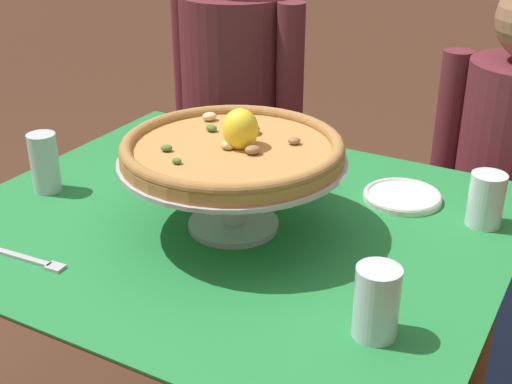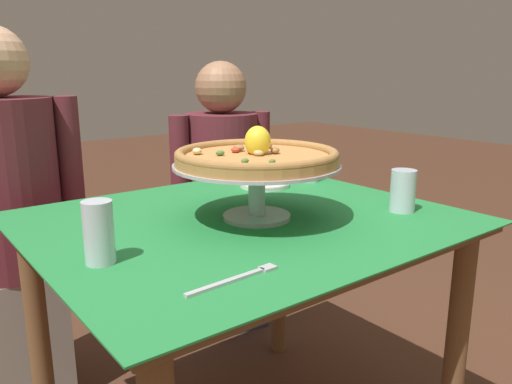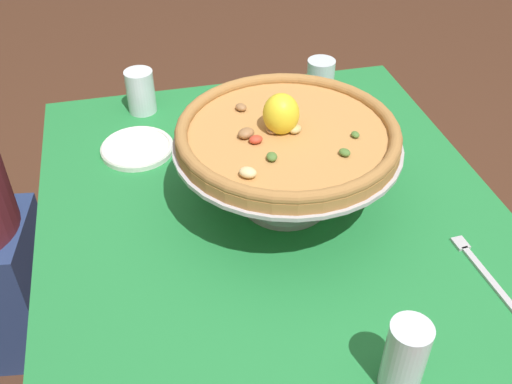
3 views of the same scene
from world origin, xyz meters
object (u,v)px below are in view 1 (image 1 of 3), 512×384
object	(u,v)px
diner_left	(236,131)
side_plate	(402,196)
diner_right	(508,208)
water_glass_back_right	(485,203)
pizza	(233,148)
water_glass_side_left	(45,166)
pizza_stand	(233,176)
water_glass_front_right	(376,306)
dinner_fork	(23,258)

from	to	relation	value
diner_left	side_plate	bearing A→B (deg)	-34.67
diner_left	diner_right	world-z (taller)	diner_left
side_plate	water_glass_back_right	bearing A→B (deg)	-8.91
pizza	water_glass_back_right	size ratio (longest dim) A/B	3.89
water_glass_side_left	water_glass_back_right	bearing A→B (deg)	19.23
pizza_stand	pizza	size ratio (longest dim) A/B	1.03
water_glass_front_right	side_plate	world-z (taller)	water_glass_front_right
water_glass_front_right	water_glass_back_right	bearing A→B (deg)	81.87
pizza	side_plate	distance (m)	0.41
dinner_fork	diner_left	distance (m)	1.07
dinner_fork	diner_left	bearing A→B (deg)	99.50
water_glass_front_right	pizza	bearing A→B (deg)	152.19
water_glass_side_left	diner_left	bearing A→B (deg)	90.37
pizza_stand	dinner_fork	distance (m)	0.41
water_glass_back_right	dinner_fork	xyz separation A→B (m)	(-0.69, -0.54, -0.04)
water_glass_back_right	diner_right	distance (m)	0.57
diner_right	water_glass_back_right	bearing A→B (deg)	-87.79
water_glass_side_left	water_glass_back_right	distance (m)	0.92
water_glass_front_right	diner_right	xyz separation A→B (m)	(0.04, 0.95, -0.25)
water_glass_side_left	dinner_fork	world-z (taller)	water_glass_side_left
water_glass_back_right	diner_right	size ratio (longest dim) A/B	0.09
water_glass_front_right	diner_right	distance (m)	0.98
pizza	water_glass_side_left	bearing A→B (deg)	-173.25
water_glass_back_right	dinner_fork	distance (m)	0.88
water_glass_side_left	water_glass_back_right	size ratio (longest dim) A/B	1.21
pizza	diner_right	distance (m)	0.93
side_plate	dinner_fork	xyz separation A→B (m)	(-0.52, -0.57, -0.01)
pizza_stand	pizza	distance (m)	0.06
pizza	water_glass_back_right	xyz separation A→B (m)	(0.42, 0.25, -0.12)
water_glass_side_left	water_glass_front_right	world-z (taller)	water_glass_side_left
water_glass_back_right	dinner_fork	size ratio (longest dim) A/B	0.51
water_glass_side_left	water_glass_front_right	distance (m)	0.81
water_glass_front_right	side_plate	bearing A→B (deg)	103.36
water_glass_side_left	dinner_fork	size ratio (longest dim) A/B	0.62
water_glass_side_left	side_plate	size ratio (longest dim) A/B	0.79
water_glass_side_left	dinner_fork	distance (m)	0.30
water_glass_back_right	diner_left	xyz separation A→B (m)	(-0.87, 0.51, -0.18)
pizza_stand	side_plate	xyz separation A→B (m)	(0.25, 0.28, -0.10)
pizza_stand	water_glass_back_right	bearing A→B (deg)	30.55
water_glass_front_right	diner_right	bearing A→B (deg)	87.40
pizza_stand	diner_left	bearing A→B (deg)	120.43
diner_right	side_plate	bearing A→B (deg)	-107.66
pizza_stand	diner_left	xyz separation A→B (m)	(-0.45, 0.76, -0.24)
pizza_stand	side_plate	distance (m)	0.39
diner_left	water_glass_back_right	bearing A→B (deg)	-30.32
diner_left	diner_right	distance (m)	0.85
side_plate	pizza_stand	bearing A→B (deg)	-132.05
water_glass_front_right	water_glass_back_right	world-z (taller)	water_glass_front_right
pizza_stand	diner_right	world-z (taller)	diner_right
water_glass_back_right	water_glass_front_right	bearing A→B (deg)	-98.13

